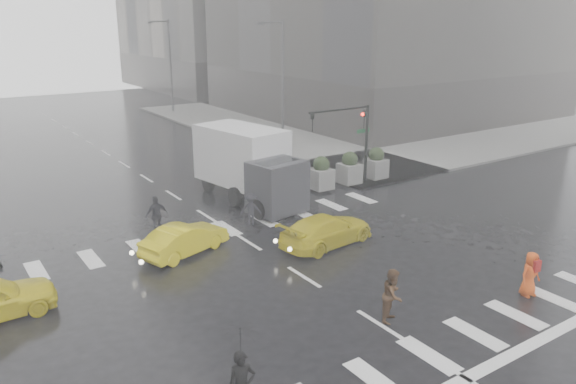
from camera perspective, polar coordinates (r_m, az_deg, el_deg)
ground at (r=20.70m, az=1.63°, el=-8.63°), size 120.00×120.00×0.00m
sidewalk_ne at (r=45.47m, az=8.84°, el=5.63°), size 35.00×35.00×0.15m
road_markings at (r=20.69m, az=1.63°, el=-8.61°), size 18.00×48.00×0.01m
traffic_signal_pole at (r=31.06m, az=6.63°, el=6.31°), size 4.45×0.42×4.50m
street_lamp_near at (r=39.84m, az=-0.71°, el=11.31°), size 2.15×0.22×9.00m
street_lamp_far at (r=57.55m, az=-12.00°, el=12.75°), size 2.15×0.22×9.00m
planter_west at (r=30.47m, az=3.38°, el=1.87°), size 1.10×1.10×1.80m
planter_mid at (r=31.69m, az=6.26°, el=2.39°), size 1.10×1.10×1.80m
planter_east at (r=32.98m, az=8.93°, el=2.87°), size 1.10×1.10×1.80m
pedestrian_black at (r=13.36m, az=-4.78°, el=-16.60°), size 1.23×1.25×2.43m
pedestrian_brown at (r=17.86m, az=10.60°, el=-10.26°), size 1.05×0.98×1.73m
pedestrian_orange at (r=20.75m, az=23.40°, el=-7.64°), size 0.82×0.59×1.57m
pedestrian_far_a at (r=25.02m, az=-13.22°, el=-2.29°), size 1.04×0.67×1.73m
pedestrian_far_b at (r=25.52m, az=-3.79°, el=-1.75°), size 1.10×0.96×1.49m
taxi_mid at (r=22.79m, az=-10.44°, el=-4.72°), size 3.97×2.41×1.23m
taxi_rear at (r=23.34m, az=3.96°, el=-3.88°), size 4.10×2.31×1.28m
box_truck at (r=28.67m, az=-3.84°, el=2.90°), size 2.60×6.92×3.68m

